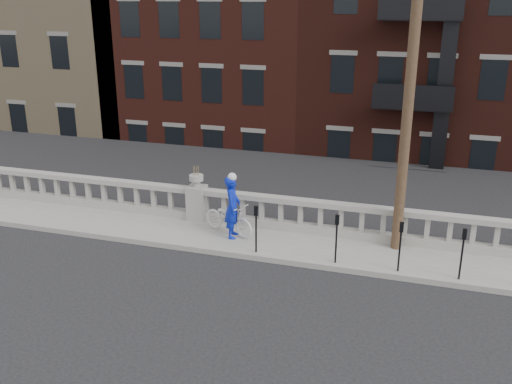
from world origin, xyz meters
The scene contains 12 objects.
ground centered at (0.00, 0.00, 0.00)m, with size 120.00×120.00×0.00m, color black.
sidewalk centered at (0.00, 3.00, 0.07)m, with size 32.00×2.20×0.15m, color gray.
balustrade centered at (0.00, 3.95, 0.64)m, with size 28.00×0.34×1.03m.
planter_pedestal centered at (0.00, 3.95, 0.83)m, with size 0.55×0.55×1.76m.
lower_level centered at (0.56, 23.04, 2.63)m, with size 80.00×44.00×20.80m.
utility_pole centered at (6.20, 3.60, 5.24)m, with size 1.60×0.28×10.00m.
parking_meter_a centered at (2.51, 2.15, 1.00)m, with size 0.10×0.09×1.36m.
parking_meter_b centered at (4.73, 2.15, 1.00)m, with size 0.10×0.09×1.36m.
parking_meter_c centered at (6.36, 2.15, 1.00)m, with size 0.10×0.09×1.36m.
parking_meter_d centered at (7.86, 2.15, 1.00)m, with size 0.10×0.09×1.36m.
bicycle centered at (1.34, 3.19, 0.63)m, with size 0.63×1.81×0.95m, color silver.
cyclist centered at (1.54, 2.97, 1.08)m, with size 0.68×0.45×1.86m, color #0B1FB3.
Camera 1 is at (6.80, -11.62, 6.94)m, focal length 40.00 mm.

